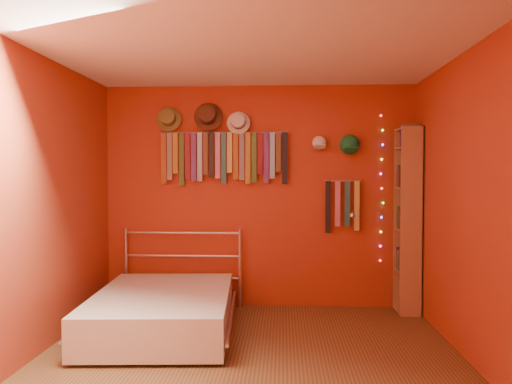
% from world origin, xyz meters
% --- Properties ---
extents(ground, '(3.50, 3.50, 0.00)m').
position_xyz_m(ground, '(0.00, 0.00, 0.00)').
color(ground, '#4F341B').
rests_on(ground, ground).
extents(back_wall, '(3.50, 0.02, 2.50)m').
position_xyz_m(back_wall, '(0.00, 1.75, 1.25)').
color(back_wall, maroon).
rests_on(back_wall, ground).
extents(right_wall, '(0.02, 3.50, 2.50)m').
position_xyz_m(right_wall, '(1.75, 0.00, 1.25)').
color(right_wall, maroon).
rests_on(right_wall, ground).
extents(left_wall, '(0.02, 3.50, 2.50)m').
position_xyz_m(left_wall, '(-1.75, 0.00, 1.25)').
color(left_wall, maroon).
rests_on(left_wall, ground).
extents(ceiling, '(3.50, 3.50, 0.02)m').
position_xyz_m(ceiling, '(0.00, 0.00, 2.50)').
color(ceiling, white).
rests_on(ceiling, back_wall).
extents(tie_rack, '(1.45, 0.03, 0.60)m').
position_xyz_m(tie_rack, '(-0.40, 1.68, 1.72)').
color(tie_rack, silver).
rests_on(tie_rack, back_wall).
extents(small_tie_rack, '(0.40, 0.03, 0.59)m').
position_xyz_m(small_tie_rack, '(0.93, 1.69, 1.17)').
color(small_tie_rack, silver).
rests_on(small_tie_rack, back_wall).
extents(fedora_olive, '(0.29, 0.16, 0.28)m').
position_xyz_m(fedora_olive, '(-1.02, 1.65, 2.13)').
color(fedora_olive, olive).
rests_on(fedora_olive, back_wall).
extents(fedora_brown, '(0.32, 0.18, 0.32)m').
position_xyz_m(fedora_brown, '(-0.57, 1.65, 2.16)').
color(fedora_brown, '#49281A').
rests_on(fedora_brown, back_wall).
extents(fedora_white, '(0.26, 0.14, 0.26)m').
position_xyz_m(fedora_white, '(-0.23, 1.66, 2.08)').
color(fedora_white, silver).
rests_on(fedora_white, back_wall).
extents(cap_white, '(0.17, 0.21, 0.17)m').
position_xyz_m(cap_white, '(0.67, 1.70, 1.85)').
color(cap_white, white).
rests_on(cap_white, back_wall).
extents(cap_green, '(0.20, 0.25, 0.20)m').
position_xyz_m(cap_green, '(1.01, 1.70, 1.83)').
color(cap_green, '#19733B').
rests_on(cap_green, back_wall).
extents(fairy_lights, '(0.06, 0.02, 1.64)m').
position_xyz_m(fairy_lights, '(1.37, 1.71, 1.34)').
color(fairy_lights, '#FF3333').
rests_on(fairy_lights, back_wall).
extents(reading_lamp, '(0.06, 0.27, 0.08)m').
position_xyz_m(reading_lamp, '(1.02, 1.54, 1.05)').
color(reading_lamp, silver).
rests_on(reading_lamp, back_wall).
extents(bookshelf, '(0.25, 0.34, 2.00)m').
position_xyz_m(bookshelf, '(1.66, 1.53, 1.02)').
color(bookshelf, '#9F6A48').
rests_on(bookshelf, ground).
extents(bed, '(1.45, 1.87, 0.88)m').
position_xyz_m(bed, '(-0.86, 0.72, 0.21)').
color(bed, silver).
rests_on(bed, ground).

